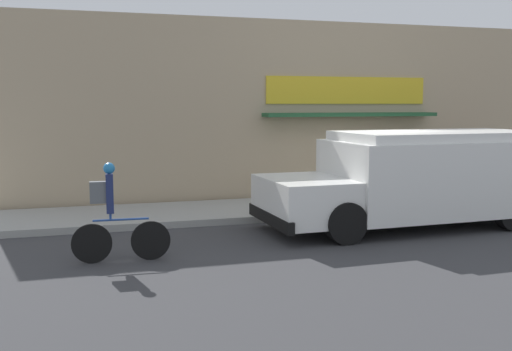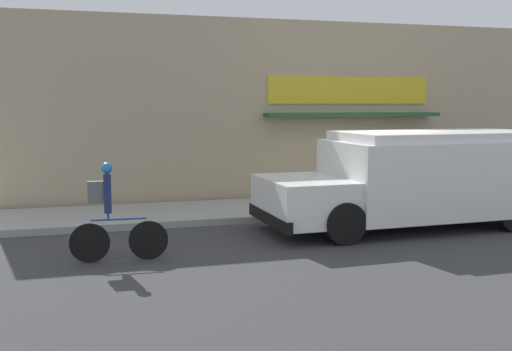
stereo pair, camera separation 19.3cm
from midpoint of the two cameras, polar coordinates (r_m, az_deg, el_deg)
name	(u,v)px [view 2 (the right image)]	position (r m, az deg, el deg)	size (l,w,h in m)	color
ground_plane	(370,217)	(14.34, 11.15, -3.90)	(70.00, 70.00, 0.00)	#38383A
sidewalk	(347,205)	(15.46, 8.99, -2.79)	(28.00, 2.56, 0.15)	#999993
storefront	(326,111)	(16.62, 7.03, 6.07)	(17.29, 0.79, 4.85)	tan
school_bus	(421,177)	(13.36, 15.81, -0.16)	(6.37, 2.90, 2.05)	white
cyclist	(111,215)	(10.30, -13.08, -3.69)	(1.64, 0.21, 1.68)	black
trash_bin	(417,180)	(16.92, 15.36, -0.44)	(0.53, 0.53, 0.83)	slate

